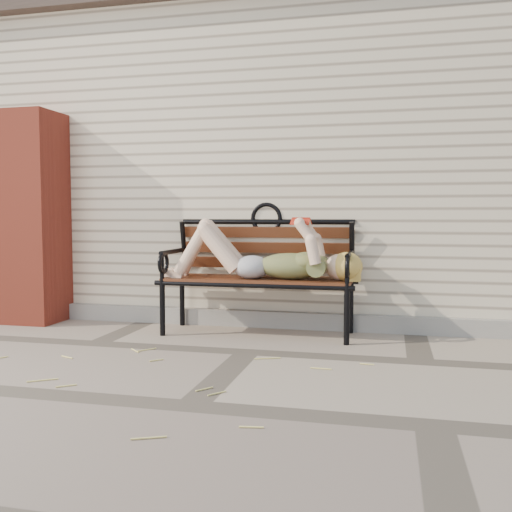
# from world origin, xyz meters

# --- Properties ---
(ground) EXTENTS (80.00, 80.00, 0.00)m
(ground) POSITION_xyz_m (0.00, 0.00, 0.00)
(ground) COLOR gray
(ground) RESTS_ON ground
(house_wall) EXTENTS (8.00, 4.00, 3.00)m
(house_wall) POSITION_xyz_m (0.00, 3.00, 1.50)
(house_wall) COLOR beige
(house_wall) RESTS_ON ground
(house_roof) EXTENTS (8.30, 4.30, 0.30)m
(house_roof) POSITION_xyz_m (0.00, 3.00, 3.15)
(house_roof) COLOR #4C3D36
(house_roof) RESTS_ON house_wall
(foundation_strip) EXTENTS (8.00, 0.10, 0.15)m
(foundation_strip) POSITION_xyz_m (0.00, 0.97, 0.07)
(foundation_strip) COLOR gray
(foundation_strip) RESTS_ON ground
(brick_pillar) EXTENTS (0.50, 0.50, 2.00)m
(brick_pillar) POSITION_xyz_m (-2.30, 0.75, 1.00)
(brick_pillar) COLOR #AD3A27
(brick_pillar) RESTS_ON ground
(garden_bench) EXTENTS (1.76, 0.70, 1.14)m
(garden_bench) POSITION_xyz_m (-0.08, 0.76, 0.64)
(garden_bench) COLOR black
(garden_bench) RESTS_ON ground
(reading_woman) EXTENTS (1.67, 0.38, 0.52)m
(reading_woman) POSITION_xyz_m (-0.06, 0.62, 0.68)
(reading_woman) COLOR #09323F
(reading_woman) RESTS_ON ground
(straw_scatter) EXTENTS (2.91, 1.42, 0.01)m
(straw_scatter) POSITION_xyz_m (-0.68, -1.03, 0.01)
(straw_scatter) COLOR #E8D771
(straw_scatter) RESTS_ON ground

